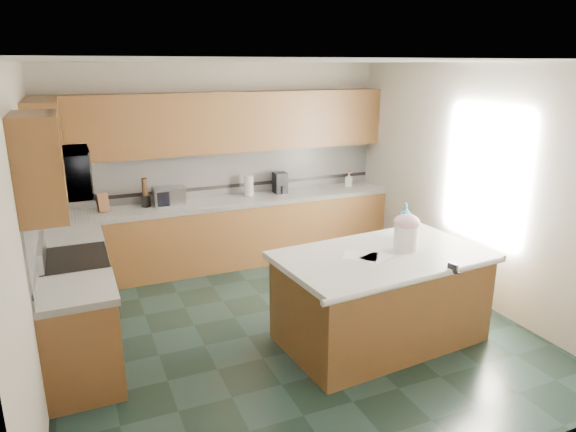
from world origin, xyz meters
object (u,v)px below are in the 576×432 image
island_base (380,300)px  toaster_oven (169,196)px  treat_jar (406,238)px  soap_bottle_island (405,221)px  knife_block (103,203)px  coffee_maker (280,183)px  island_top (383,256)px

island_base → toaster_oven: (-1.54, 2.61, 0.60)m
treat_jar → toaster_oven: treat_jar is taller
soap_bottle_island → knife_block: 3.65m
soap_bottle_island → coffee_maker: soap_bottle_island is taller
soap_bottle_island → toaster_oven: (-2.02, 2.29, -0.07)m
soap_bottle_island → coffee_maker: bearing=125.2°
knife_block → toaster_oven: size_ratio=0.59×
island_top → treat_jar: treat_jar is taller
island_top → soap_bottle_island: 0.61m
treat_jar → soap_bottle_island: 0.38m
island_base → island_top: island_top is taller
coffee_maker → soap_bottle_island: bearing=-77.3°
knife_block → soap_bottle_island: bearing=-49.7°
treat_jar → coffee_maker: size_ratio=0.82×
knife_block → coffee_maker: bearing=-10.0°
toaster_oven → soap_bottle_island: bearing=-45.6°
island_base → coffee_maker: (0.02, 2.64, 0.64)m
soap_bottle_island → knife_block: bearing=165.1°
island_base → knife_block: (-2.36, 2.61, 0.61)m
island_base → toaster_oven: toaster_oven is taller
treat_jar → knife_block: (-2.62, 2.60, -0.01)m
treat_jar → coffee_maker: (-0.24, 2.63, 0.03)m
toaster_oven → coffee_maker: 1.56m
island_base → soap_bottle_island: (0.48, 0.32, 0.67)m
island_top → treat_jar: (0.26, 0.01, 0.15)m
toaster_oven → knife_block: bearing=-177.0°
knife_block → toaster_oven: bearing=-10.7°
knife_block → island_base: bearing=-58.7°
soap_bottle_island → coffee_maker: 2.37m
island_base → soap_bottle_island: 0.89m
coffee_maker → treat_jar: bearing=-83.1°
island_base → knife_block: size_ratio=8.21×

